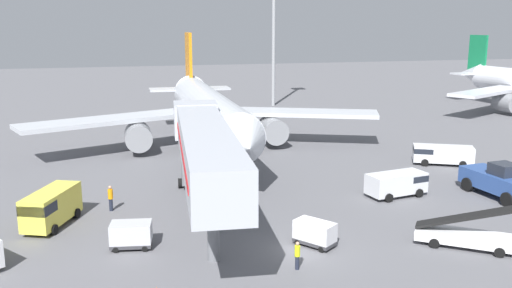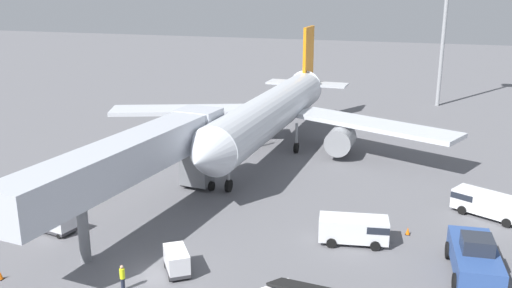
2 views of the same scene
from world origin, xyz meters
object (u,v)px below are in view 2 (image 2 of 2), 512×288
at_px(jet_bridge, 139,156).
at_px(service_van_near_right, 356,229).
at_px(baggage_cart_rear_left, 177,260).
at_px(ground_crew_worker_foreground, 101,185).
at_px(baggage_cart_rear_right, 57,221).
at_px(service_van_near_center, 488,203).
at_px(safety_cone_alpha, 408,231).
at_px(pushback_tug, 475,257).
at_px(airplane_at_gate, 273,112).
at_px(safety_cone_bravo, 0,275).
at_px(ground_crew_worker_midground, 122,277).
at_px(service_van_mid_center, 45,184).

xyz_separation_m(jet_bridge, service_van_near_right, (15.48, 1.55, -4.17)).
bearing_deg(baggage_cart_rear_left, ground_crew_worker_foreground, 139.84).
xyz_separation_m(baggage_cart_rear_right, baggage_cart_rear_left, (10.68, -2.65, -0.02)).
bearing_deg(service_van_near_center, ground_crew_worker_foreground, -170.14).
relative_size(ground_crew_worker_foreground, safety_cone_alpha, 3.40).
bearing_deg(ground_crew_worker_foreground, pushback_tug, -9.28).
bearing_deg(pushback_tug, ground_crew_worker_foreground, 170.72).
bearing_deg(airplane_at_gate, safety_cone_alpha, -48.40).
xyz_separation_m(baggage_cart_rear_right, ground_crew_worker_foreground, (-1.06, 7.26, 0.12)).
bearing_deg(airplane_at_gate, service_van_near_center, -29.26).
distance_m(pushback_tug, baggage_cart_rear_right, 28.16).
relative_size(baggage_cart_rear_right, safety_cone_bravo, 4.56).
bearing_deg(baggage_cart_rear_right, safety_cone_bravo, -82.60).
height_order(airplane_at_gate, service_van_near_center, airplane_at_gate).
bearing_deg(safety_cone_bravo, ground_crew_worker_midground, 8.71).
relative_size(ground_crew_worker_foreground, ground_crew_worker_midground, 1.17).
relative_size(service_van_mid_center, ground_crew_worker_foreground, 2.86).
relative_size(baggage_cart_rear_left, ground_crew_worker_midground, 1.69).
relative_size(service_van_near_right, safety_cone_bravo, 8.58).
xyz_separation_m(airplane_at_gate, safety_cone_bravo, (-8.29, -30.64, -4.04)).
xyz_separation_m(service_van_near_center, safety_cone_alpha, (-5.62, -5.23, -0.78)).
bearing_deg(service_van_near_center, service_van_near_right, -139.46).
bearing_deg(service_van_near_right, safety_cone_alpha, 36.15).
height_order(service_van_mid_center, service_van_near_center, service_van_mid_center).
xyz_separation_m(airplane_at_gate, service_van_mid_center, (-14.07, -18.89, -2.97)).
relative_size(jet_bridge, service_van_near_right, 4.64).
relative_size(service_van_near_right, baggage_cart_rear_right, 1.88).
xyz_separation_m(baggage_cart_rear_left, ground_crew_worker_midground, (-2.11, -2.79, -0.00)).
relative_size(ground_crew_worker_midground, safety_cone_bravo, 2.78).
relative_size(pushback_tug, service_van_mid_center, 1.23).
distance_m(airplane_at_gate, baggage_cart_rear_right, 25.94).
relative_size(airplane_at_gate, service_van_near_right, 7.75).
height_order(jet_bridge, service_van_near_right, jet_bridge).
bearing_deg(safety_cone_alpha, service_van_near_right, -143.85).
distance_m(baggage_cart_rear_right, baggage_cart_rear_left, 11.01).
height_order(baggage_cart_rear_left, safety_cone_alpha, baggage_cart_rear_left).
relative_size(ground_crew_worker_foreground, safety_cone_bravo, 3.25).
bearing_deg(service_van_near_center, service_van_mid_center, -167.80).
height_order(ground_crew_worker_midground, safety_cone_bravo, ground_crew_worker_midground).
bearing_deg(baggage_cart_rear_right, ground_crew_worker_foreground, 98.31).
height_order(service_van_near_right, ground_crew_worker_midground, service_van_near_right).
xyz_separation_m(service_van_near_right, baggage_cart_rear_left, (-9.87, -7.53, -0.22)).
height_order(jet_bridge, ground_crew_worker_midground, jet_bridge).
height_order(pushback_tug, baggage_cart_rear_left, pushback_tug).
height_order(airplane_at_gate, safety_cone_alpha, airplane_at_gate).
xyz_separation_m(service_van_mid_center, service_van_near_right, (25.47, -0.25, -0.29)).
relative_size(baggage_cart_rear_left, safety_cone_alpha, 4.92).
relative_size(airplane_at_gate, safety_cone_bravo, 66.52).
xyz_separation_m(pushback_tug, safety_cone_alpha, (-4.11, 4.85, -1.00)).
xyz_separation_m(service_van_near_center, baggage_cart_rear_right, (-29.56, -12.58, -0.18)).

